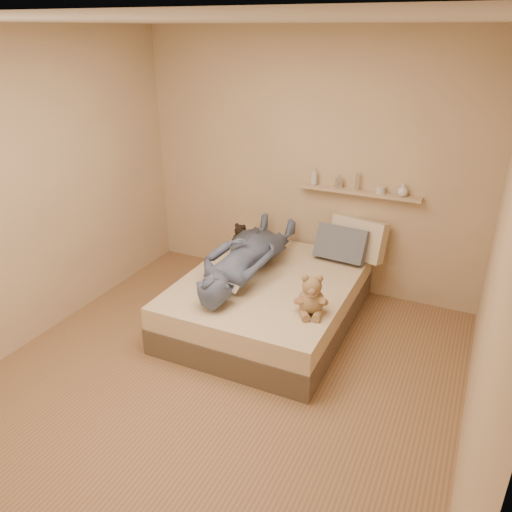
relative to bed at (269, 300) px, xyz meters
The scene contains 10 objects.
room 1.42m from the bed, 90.00° to the right, with size 3.80×3.80×3.80m.
bed is the anchor object (origin of this frame).
game_console 0.66m from the bed, 103.02° to the right, with size 0.17×0.10×0.06m.
teddy_bear 0.78m from the bed, 36.61° to the right, with size 0.28×0.29×0.35m.
dark_plush 0.82m from the bed, 137.25° to the left, with size 0.18×0.18×0.28m.
pillow_cream 1.11m from the bed, 54.16° to the left, with size 0.55×0.16×0.40m, color beige.
pillow_grey 0.93m from the bed, 55.48° to the left, with size 0.50×0.14×0.34m, color slate.
person 0.49m from the bed, behind, with size 0.60×1.63×0.39m, color slate.
wall_shelf 1.38m from the bed, 58.82° to the left, with size 1.20×0.12×0.03m, color tan.
shelf_bottles 1.44m from the bed, 57.25° to the left, with size 0.97×0.11×0.18m.
Camera 1 is at (1.64, -2.82, 2.56)m, focal length 35.00 mm.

